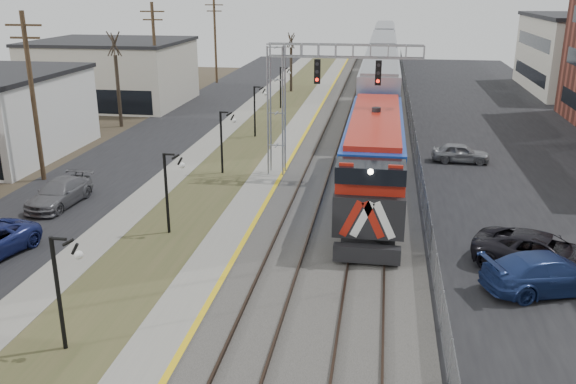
# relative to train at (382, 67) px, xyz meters

# --- Properties ---
(street_west) EXTENTS (7.00, 120.00, 0.04)m
(street_west) POSITION_rel_train_xyz_m (-17.00, -24.99, -2.90)
(street_west) COLOR black
(street_west) RESTS_ON ground
(sidewalk) EXTENTS (2.00, 120.00, 0.08)m
(sidewalk) POSITION_rel_train_xyz_m (-12.50, -24.99, -2.88)
(sidewalk) COLOR gray
(sidewalk) RESTS_ON ground
(grass_median) EXTENTS (4.00, 120.00, 0.06)m
(grass_median) POSITION_rel_train_xyz_m (-9.50, -24.99, -2.89)
(grass_median) COLOR #404625
(grass_median) RESTS_ON ground
(platform) EXTENTS (2.00, 120.00, 0.24)m
(platform) POSITION_rel_train_xyz_m (-6.50, -24.99, -2.80)
(platform) COLOR gray
(platform) RESTS_ON ground
(ballast_bed) EXTENTS (8.00, 120.00, 0.20)m
(ballast_bed) POSITION_rel_train_xyz_m (-1.50, -24.99, -2.82)
(ballast_bed) COLOR #595651
(ballast_bed) RESTS_ON ground
(parking_lot) EXTENTS (16.00, 120.00, 0.04)m
(parking_lot) POSITION_rel_train_xyz_m (10.50, -24.99, -2.90)
(parking_lot) COLOR black
(parking_lot) RESTS_ON ground
(platform_edge) EXTENTS (0.24, 120.00, 0.01)m
(platform_edge) POSITION_rel_train_xyz_m (-5.62, -24.99, -2.67)
(platform_edge) COLOR gold
(platform_edge) RESTS_ON platform
(track_near) EXTENTS (1.58, 120.00, 0.15)m
(track_near) POSITION_rel_train_xyz_m (-3.50, -24.99, -2.64)
(track_near) COLOR #2D2119
(track_near) RESTS_ON ballast_bed
(track_far) EXTENTS (1.58, 120.00, 0.15)m
(track_far) POSITION_rel_train_xyz_m (-0.00, -24.99, -2.64)
(track_far) COLOR #2D2119
(track_far) RESTS_ON ballast_bed
(train) EXTENTS (3.00, 85.85, 5.33)m
(train) POSITION_rel_train_xyz_m (0.00, 0.00, 0.00)
(train) COLOR #13379E
(train) RESTS_ON ground
(signal_gantry) EXTENTS (9.00, 1.07, 8.15)m
(signal_gantry) POSITION_rel_train_xyz_m (-4.28, -32.00, 2.67)
(signal_gantry) COLOR gray
(signal_gantry) RESTS_ON ground
(lampposts) EXTENTS (0.14, 62.14, 4.00)m
(lampposts) POSITION_rel_train_xyz_m (-9.50, -41.70, -0.92)
(lampposts) COLOR black
(lampposts) RESTS_ON ground
(utility_poles) EXTENTS (0.28, 80.28, 10.00)m
(utility_poles) POSITION_rel_train_xyz_m (-20.00, -34.99, 2.08)
(utility_poles) COLOR #4C3823
(utility_poles) RESTS_ON ground
(fence) EXTENTS (0.04, 120.00, 1.60)m
(fence) POSITION_rel_train_xyz_m (2.70, -24.99, -2.12)
(fence) COLOR gray
(fence) RESTS_ON ground
(bare_trees) EXTENTS (12.30, 42.30, 5.95)m
(bare_trees) POSITION_rel_train_xyz_m (-18.16, -21.08, -0.22)
(bare_trees) COLOR #382D23
(bare_trees) RESTS_ON ground
(car_lot_c) EXTENTS (6.15, 4.52, 1.55)m
(car_lot_c) POSITION_rel_train_xyz_m (7.21, -43.52, -2.14)
(car_lot_c) COLOR black
(car_lot_c) RESTS_ON ground
(car_lot_d) EXTENTS (5.67, 3.77, 1.53)m
(car_lot_d) POSITION_rel_train_xyz_m (7.03, -45.31, -2.16)
(car_lot_d) COLOR navy
(car_lot_d) RESTS_ON ground
(car_lot_e) EXTENTS (3.83, 1.64, 1.29)m
(car_lot_e) POSITION_rel_train_xyz_m (5.66, -27.00, -2.27)
(car_lot_e) COLOR gray
(car_lot_e) RESTS_ON ground
(car_street_b) EXTENTS (2.19, 4.80, 1.36)m
(car_street_b) POSITION_rel_train_xyz_m (-16.65, -39.13, -2.24)
(car_street_b) COLOR slate
(car_street_b) RESTS_ON ground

